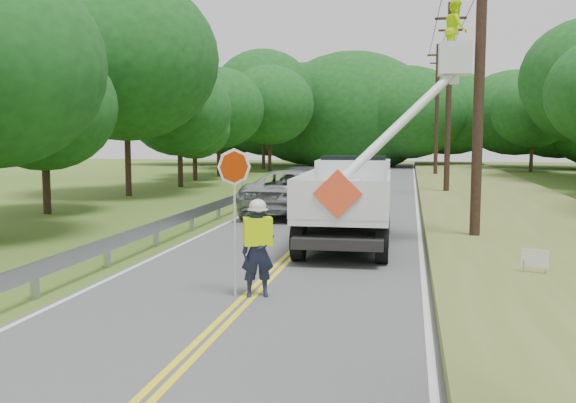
# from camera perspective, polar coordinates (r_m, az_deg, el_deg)

# --- Properties ---
(ground) EXTENTS (140.00, 140.00, 0.00)m
(ground) POSITION_cam_1_polar(r_m,az_deg,el_deg) (10.81, -6.24, -11.27)
(ground) COLOR #375819
(ground) RESTS_ON ground
(road) EXTENTS (7.20, 96.00, 0.03)m
(road) POSITION_cam_1_polar(r_m,az_deg,el_deg) (24.26, 3.63, -1.54)
(road) COLOR #555457
(road) RESTS_ON ground
(guardrail) EXTENTS (0.18, 48.00, 0.77)m
(guardrail) POSITION_cam_1_polar(r_m,az_deg,el_deg) (25.89, -4.95, 0.14)
(guardrail) COLOR #979BA0
(guardrail) RESTS_ON ground
(utility_poles) EXTENTS (1.60, 43.30, 10.00)m
(utility_poles) POSITION_cam_1_polar(r_m,az_deg,el_deg) (27.00, 15.32, 10.21)
(utility_poles) COLOR black
(utility_poles) RESTS_ON ground
(tall_grass_verge) EXTENTS (7.00, 96.00, 0.30)m
(tall_grass_verge) POSITION_cam_1_polar(r_m,az_deg,el_deg) (24.37, 20.43, -1.55)
(tall_grass_verge) COLOR olive
(tall_grass_verge) RESTS_ON ground
(treeline_left) EXTENTS (11.17, 54.58, 11.47)m
(treeline_left) POSITION_cam_1_polar(r_m,az_deg,el_deg) (42.09, -8.32, 9.86)
(treeline_left) COLOR #332319
(treeline_left) RESTS_ON ground
(treeline_horizon) EXTENTS (56.32, 14.07, 12.87)m
(treeline_horizon) POSITION_cam_1_polar(r_m,az_deg,el_deg) (65.98, 9.16, 7.96)
(treeline_horizon) COLOR #154118
(treeline_horizon) RESTS_ON ground
(flagger) EXTENTS (1.09, 0.69, 2.94)m
(flagger) POSITION_cam_1_polar(r_m,az_deg,el_deg) (12.39, -2.83, -3.92)
(flagger) COLOR #191E33
(flagger) RESTS_ON road
(bucket_truck) EXTENTS (4.71, 7.31, 7.03)m
(bucket_truck) POSITION_cam_1_polar(r_m,az_deg,el_deg) (19.39, 6.34, 1.22)
(bucket_truck) COLOR black
(bucket_truck) RESTS_ON road
(suv_silver) EXTENTS (3.31, 6.67, 1.82)m
(suv_silver) POSITION_cam_1_polar(r_m,az_deg,el_deg) (25.40, 0.47, 0.90)
(suv_silver) COLOR #A7ABAF
(suv_silver) RESTS_ON road
(suv_darkgrey) EXTENTS (2.41, 5.58, 1.60)m
(suv_darkgrey) POSITION_cam_1_polar(r_m,az_deg,el_deg) (32.66, 1.64, 1.85)
(suv_darkgrey) COLOR #3D4145
(suv_darkgrey) RESTS_ON road
(stop_sign_permanent) EXTENTS (0.44, 0.18, 2.16)m
(stop_sign_permanent) POSITION_cam_1_polar(r_m,az_deg,el_deg) (30.17, -4.20, 2.59)
(stop_sign_permanent) COLOR #979BA0
(stop_sign_permanent) RESTS_ON ground
(yard_sign) EXTENTS (0.52, 0.24, 0.80)m
(yard_sign) POSITION_cam_1_polar(r_m,az_deg,el_deg) (14.31, 21.59, -4.97)
(yard_sign) COLOR white
(yard_sign) RESTS_ON ground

